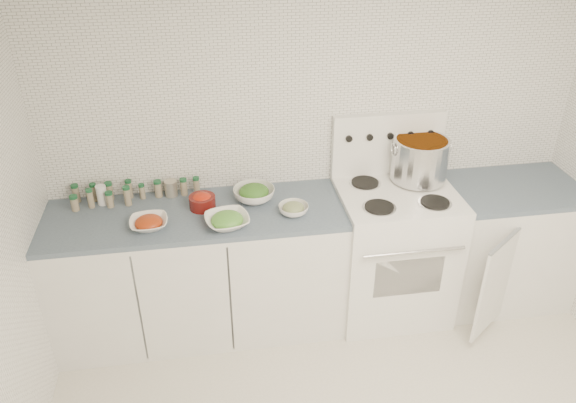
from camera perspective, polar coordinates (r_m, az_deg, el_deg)
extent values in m
cube|color=white|center=(3.70, 2.92, 7.09)|extent=(3.50, 0.02, 2.50)
cube|color=white|center=(3.77, -8.86, -7.21)|extent=(1.85, 0.62, 0.86)
cube|color=#3F4C5F|center=(3.52, -9.43, -1.39)|extent=(1.85, 0.62, 0.03)
cube|color=white|center=(3.93, 10.51, -5.15)|extent=(0.76, 0.65, 0.92)
cube|color=black|center=(3.67, 12.13, -7.48)|extent=(0.45, 0.01, 0.28)
cylinder|color=silver|center=(3.51, 12.74, -5.04)|extent=(0.65, 0.02, 0.02)
cube|color=white|center=(3.68, 11.18, 0.76)|extent=(0.76, 0.65, 0.01)
cube|color=white|center=(3.83, 10.08, 5.79)|extent=(0.76, 0.06, 0.43)
cylinder|color=silver|center=(3.49, 9.26, -0.60)|extent=(0.21, 0.21, 0.01)
cylinder|color=black|center=(3.49, 9.26, -0.52)|extent=(0.18, 0.18, 0.01)
cylinder|color=silver|center=(3.62, 14.70, -0.12)|extent=(0.21, 0.21, 0.01)
cylinder|color=black|center=(3.61, 14.71, -0.04)|extent=(0.18, 0.18, 0.01)
cylinder|color=silver|center=(3.76, 7.82, 1.88)|extent=(0.21, 0.21, 0.01)
cylinder|color=black|center=(3.76, 7.83, 1.96)|extent=(0.18, 0.18, 0.01)
cylinder|color=silver|center=(3.87, 12.95, 2.25)|extent=(0.21, 0.21, 0.01)
cylinder|color=black|center=(3.87, 12.96, 2.33)|extent=(0.18, 0.18, 0.01)
cylinder|color=black|center=(3.69, 6.20, 6.37)|extent=(0.04, 0.02, 0.04)
cylinder|color=black|center=(3.73, 8.30, 6.48)|extent=(0.04, 0.02, 0.04)
cylinder|color=black|center=(3.77, 10.35, 6.58)|extent=(0.04, 0.02, 0.04)
cylinder|color=black|center=(3.82, 12.35, 6.67)|extent=(0.04, 0.02, 0.04)
cylinder|color=black|center=(3.87, 14.30, 6.75)|extent=(0.04, 0.02, 0.04)
cube|color=white|center=(4.28, 20.94, -4.06)|extent=(0.89, 0.62, 0.86)
cube|color=#3F4C5F|center=(4.06, 22.09, 1.20)|extent=(0.89, 0.62, 0.03)
cube|color=white|center=(3.86, 20.25, -8.08)|extent=(0.33, 0.26, 0.70)
cylinder|color=silver|center=(3.80, 13.24, 4.22)|extent=(0.37, 0.37, 0.28)
cylinder|color=orange|center=(3.75, 13.46, 5.94)|extent=(0.33, 0.33, 0.03)
torus|color=silver|center=(3.70, 10.66, 5.23)|extent=(0.01, 0.09, 0.09)
torus|color=silver|center=(3.84, 16.01, 5.49)|extent=(0.01, 0.09, 0.09)
imported|color=white|center=(3.41, -13.95, -2.17)|extent=(0.24, 0.24, 0.05)
ellipsoid|color=#B6350F|center=(3.41, -13.97, -2.01)|extent=(0.16, 0.16, 0.07)
imported|color=white|center=(3.34, -6.20, -1.98)|extent=(0.30, 0.30, 0.06)
ellipsoid|color=#3F7C28|center=(3.34, -6.21, -1.79)|extent=(0.19, 0.19, 0.08)
imported|color=white|center=(3.59, -3.47, 0.75)|extent=(0.33, 0.33, 0.08)
ellipsoid|color=#255317|center=(3.58, -3.48, 1.06)|extent=(0.19, 0.19, 0.09)
imported|color=white|center=(3.44, 0.56, -0.81)|extent=(0.23, 0.23, 0.06)
ellipsoid|color=#395321|center=(3.43, 0.56, -0.59)|extent=(0.13, 0.13, 0.06)
cylinder|color=#52100E|center=(3.53, -8.69, -0.07)|extent=(0.16, 0.16, 0.08)
ellipsoid|color=red|center=(3.52, -8.73, 0.37)|extent=(0.12, 0.12, 0.06)
cylinder|color=white|center=(3.72, -18.39, 0.63)|extent=(0.08, 0.08, 0.13)
cylinder|color=#B5AB99|center=(3.70, -11.80, 1.32)|extent=(0.09, 0.09, 0.11)
cylinder|color=gray|center=(3.80, -20.72, 0.68)|extent=(0.04, 0.04, 0.10)
cylinder|color=#164F2B|center=(3.78, -20.89, 1.47)|extent=(0.05, 0.05, 0.02)
cylinder|color=gray|center=(3.77, -19.09, 0.78)|extent=(0.04, 0.04, 0.10)
cylinder|color=#164F2B|center=(3.75, -19.25, 1.59)|extent=(0.04, 0.04, 0.02)
cylinder|color=gray|center=(3.76, -17.68, 0.91)|extent=(0.05, 0.05, 0.10)
cylinder|color=#164F2B|center=(3.73, -17.82, 1.72)|extent=(0.05, 0.05, 0.02)
cylinder|color=gray|center=(3.74, -15.82, 1.13)|extent=(0.04, 0.04, 0.11)
cylinder|color=#164F2B|center=(3.71, -15.95, 1.98)|extent=(0.04, 0.04, 0.02)
cylinder|color=gray|center=(3.72, -14.59, 0.90)|extent=(0.04, 0.04, 0.09)
cylinder|color=#164F2B|center=(3.69, -14.69, 1.60)|extent=(0.04, 0.04, 0.02)
cylinder|color=gray|center=(3.71, -13.04, 1.16)|extent=(0.05, 0.05, 0.10)
cylinder|color=#164F2B|center=(3.68, -13.15, 1.95)|extent=(0.05, 0.05, 0.02)
cylinder|color=gray|center=(3.70, -10.53, 1.36)|extent=(0.04, 0.04, 0.10)
cylinder|color=#164F2B|center=(3.67, -10.61, 2.16)|extent=(0.05, 0.05, 0.02)
cylinder|color=gray|center=(3.70, -9.26, 1.50)|extent=(0.04, 0.04, 0.10)
cylinder|color=#164F2B|center=(3.67, -9.33, 2.32)|extent=(0.04, 0.04, 0.02)
cylinder|color=gray|center=(3.71, -20.85, -0.27)|extent=(0.05, 0.05, 0.09)
cylinder|color=#164F2B|center=(3.69, -20.99, 0.43)|extent=(0.05, 0.05, 0.02)
cylinder|color=gray|center=(3.71, -19.43, 0.20)|extent=(0.04, 0.04, 0.11)
cylinder|color=#164F2B|center=(3.67, -19.60, 1.07)|extent=(0.04, 0.04, 0.02)
cylinder|color=gray|center=(3.68, -17.65, 0.08)|extent=(0.04, 0.04, 0.09)
cylinder|color=#164F2B|center=(3.65, -17.77, 0.80)|extent=(0.05, 0.05, 0.02)
cylinder|color=gray|center=(3.66, -15.99, 0.44)|extent=(0.04, 0.04, 0.11)
cylinder|color=#164F2B|center=(3.63, -16.13, 1.34)|extent=(0.05, 0.05, 0.02)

